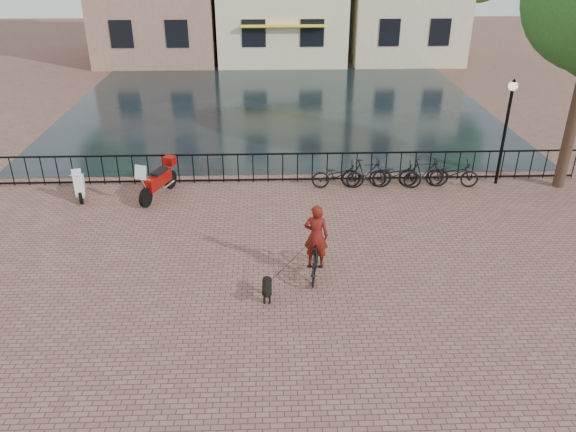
{
  "coord_description": "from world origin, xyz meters",
  "views": [
    {
      "loc": [
        -0.45,
        -9.58,
        7.55
      ],
      "look_at": [
        0.0,
        3.0,
        1.2
      ],
      "focal_mm": 35.0,
      "sensor_mm": 36.0,
      "label": 1
    }
  ],
  "objects_px": {
    "dog": "(267,289)",
    "motorcycle": "(157,176)",
    "cyclist": "(316,246)",
    "scooter": "(79,180)",
    "lamp_post": "(508,115)"
  },
  "relations": [
    {
      "from": "lamp_post",
      "to": "scooter",
      "type": "bearing_deg",
      "value": -177.39
    },
    {
      "from": "dog",
      "to": "scooter",
      "type": "bearing_deg",
      "value": 135.96
    },
    {
      "from": "scooter",
      "to": "motorcycle",
      "type": "bearing_deg",
      "value": -17.84
    },
    {
      "from": "dog",
      "to": "motorcycle",
      "type": "height_order",
      "value": "motorcycle"
    },
    {
      "from": "motorcycle",
      "to": "scooter",
      "type": "bearing_deg",
      "value": -160.79
    },
    {
      "from": "lamp_post",
      "to": "motorcycle",
      "type": "distance_m",
      "value": 11.33
    },
    {
      "from": "motorcycle",
      "to": "cyclist",
      "type": "bearing_deg",
      "value": -24.98
    },
    {
      "from": "dog",
      "to": "motorcycle",
      "type": "relative_size",
      "value": 0.4
    },
    {
      "from": "lamp_post",
      "to": "dog",
      "type": "distance_m",
      "value": 10.31
    },
    {
      "from": "lamp_post",
      "to": "motorcycle",
      "type": "relative_size",
      "value": 1.7
    },
    {
      "from": "cyclist",
      "to": "scooter",
      "type": "height_order",
      "value": "cyclist"
    },
    {
      "from": "cyclist",
      "to": "dog",
      "type": "bearing_deg",
      "value": 48.04
    },
    {
      "from": "motorcycle",
      "to": "scooter",
      "type": "height_order",
      "value": "motorcycle"
    },
    {
      "from": "dog",
      "to": "scooter",
      "type": "height_order",
      "value": "scooter"
    },
    {
      "from": "cyclist",
      "to": "scooter",
      "type": "xyz_separation_m",
      "value": [
        -7.11,
        4.89,
        -0.25
      ]
    }
  ]
}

